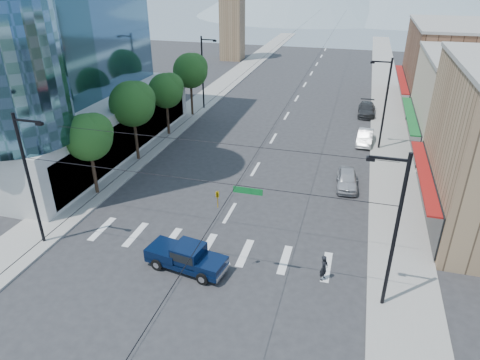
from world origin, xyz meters
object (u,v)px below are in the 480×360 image
Objects in this scene: parked_car_near at (347,179)px; parked_car_mid at (365,137)px; parked_car_far at (367,109)px; pickup_truck at (186,256)px; pedestrian at (324,268)px.

parked_car_mid is (1.25, 10.48, -0.01)m from parked_car_near.
pickup_truck is at bearing -106.48° from parked_car_far.
pedestrian is 22.95m from parked_car_mid.
pickup_truck is 16.19m from parked_car_near.
parked_car_near reaches higher than parked_car_mid.
parked_car_mid is (10.03, 24.08, -0.19)m from pickup_truck.
pedestrian reaches higher than parked_car_far.
pickup_truck is 1.24× the size of parked_car_mid.
parked_car_near is (0.66, 12.39, -0.12)m from pedestrian.
pedestrian is 12.41m from parked_car_near.
parked_car_near is 0.98× the size of parked_car_mid.
parked_car_far is (1.25, 20.35, 0.01)m from parked_car_near.
pedestrian reaches higher than parked_car_near.
pedestrian is (8.12, 1.21, -0.06)m from pickup_truck.
pedestrian is at bearing 17.51° from pickup_truck.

